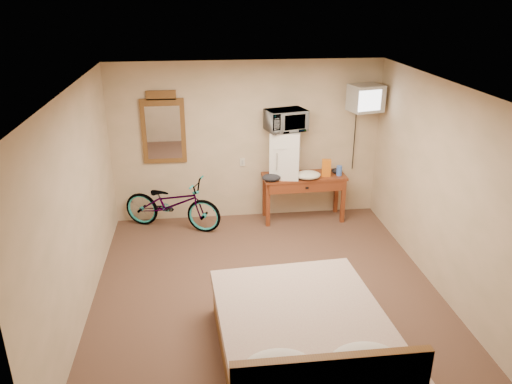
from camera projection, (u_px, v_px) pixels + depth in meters
room at (268, 198)px, 5.67m from camera, size 4.60×4.64×2.50m
desk at (304, 183)px, 7.85m from camera, size 1.31×0.54×0.75m
mini_fridge at (285, 154)px, 7.66m from camera, size 0.53×0.52×0.73m
microwave at (286, 120)px, 7.46m from camera, size 0.66×0.53×0.32m
snack_bag at (326, 168)px, 7.75m from camera, size 0.15×0.10×0.27m
blue_cup at (339, 171)px, 7.80m from camera, size 0.09×0.09×0.15m
cloth_cream at (308, 175)px, 7.67m from camera, size 0.39×0.30×0.12m
cloth_dark_a at (271, 178)px, 7.58m from camera, size 0.29×0.22×0.11m
cloth_dark_b at (337, 171)px, 7.91m from camera, size 0.18×0.14×0.08m
crt_television at (366, 98)px, 7.46m from camera, size 0.54×0.62×0.40m
wall_mirror at (163, 129)px, 7.53m from camera, size 0.66×0.04×1.11m
bicycle at (172, 203)px, 7.65m from camera, size 1.65×1.07×0.82m
bed at (305, 344)px, 4.79m from camera, size 1.74×2.23×0.90m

